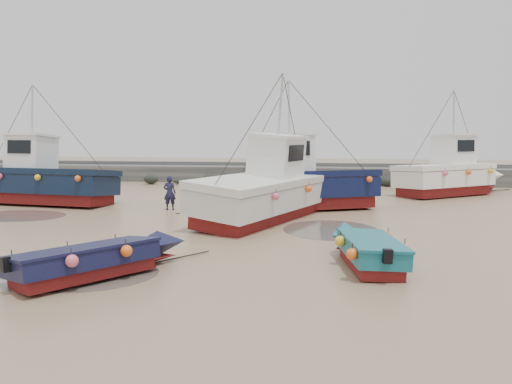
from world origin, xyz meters
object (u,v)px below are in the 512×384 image
at_px(cabin_boat_1, 268,188).
at_px(person, 170,210).
at_px(cabin_boat_2, 297,182).
at_px(cabin_boat_3, 452,172).
at_px(dinghy_2, 367,245).
at_px(cabin_boat_0, 35,179).
at_px(dinghy_1, 98,256).

distance_m(cabin_boat_1, person, 5.44).
bearing_deg(cabin_boat_2, person, 75.10).
bearing_deg(cabin_boat_2, cabin_boat_3, -73.38).
xyz_separation_m(dinghy_2, cabin_boat_1, (-3.80, 7.27, 0.75)).
relative_size(dinghy_2, cabin_boat_1, 0.48).
bearing_deg(cabin_boat_0, dinghy_1, -135.01).
relative_size(cabin_boat_1, cabin_boat_3, 1.33).
height_order(dinghy_1, cabin_boat_0, cabin_boat_0).
bearing_deg(cabin_boat_2, dinghy_1, 137.45).
bearing_deg(cabin_boat_1, dinghy_1, -86.91).
relative_size(cabin_boat_3, person, 4.89).
bearing_deg(cabin_boat_3, person, -97.71).
xyz_separation_m(cabin_boat_1, cabin_boat_3, (9.75, 10.00, 0.07)).
bearing_deg(cabin_boat_1, cabin_boat_0, -170.18).
xyz_separation_m(dinghy_1, person, (-1.92, 11.20, -0.55)).
relative_size(dinghy_1, person, 3.14).
bearing_deg(cabin_boat_1, dinghy_2, -41.32).
height_order(cabin_boat_1, cabin_boat_3, same).
height_order(cabin_boat_0, cabin_boat_1, same).
relative_size(dinghy_2, person, 3.11).
height_order(cabin_boat_3, person, cabin_boat_3).
xyz_separation_m(cabin_boat_0, cabin_boat_2, (13.67, 0.12, 0.02)).
bearing_deg(person, cabin_boat_0, -10.81).
height_order(cabin_boat_0, cabin_boat_2, same).
distance_m(dinghy_2, person, 12.57).
bearing_deg(dinghy_2, dinghy_1, -172.55).
relative_size(dinghy_1, dinghy_2, 1.01).
relative_size(cabin_boat_2, cabin_boat_3, 1.17).
height_order(dinghy_2, person, dinghy_2).
height_order(dinghy_1, cabin_boat_3, cabin_boat_3).
bearing_deg(person, cabin_boat_2, -175.84).
bearing_deg(dinghy_2, cabin_boat_0, 138.59).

